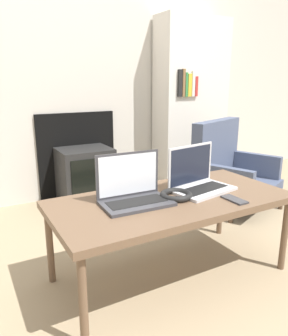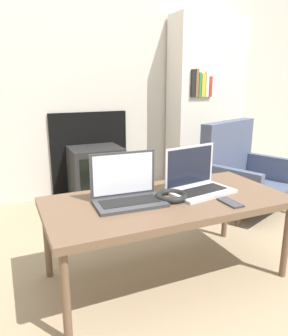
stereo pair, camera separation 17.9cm
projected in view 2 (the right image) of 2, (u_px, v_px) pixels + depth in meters
ground_plane at (194, 307)px, 1.56m from camera, size 14.00×14.00×0.00m
wall_back at (85, 53)px, 2.88m from camera, size 7.00×0.08×2.60m
table at (167, 205)px, 1.71m from camera, size 1.26×0.60×0.45m
laptop_left at (127, 191)px, 1.64m from camera, size 0.35×0.23×0.25m
laptop_right at (196, 181)px, 1.80m from camera, size 0.37×0.27×0.25m
headphones at (171, 196)px, 1.69m from camera, size 0.17×0.17×0.03m
phone at (230, 203)px, 1.63m from camera, size 0.06×0.14×0.01m
tv at (96, 174)px, 2.93m from camera, size 0.45×0.38×0.48m
armchair at (239, 170)px, 2.73m from camera, size 0.82×0.75×0.72m
bookshelf at (205, 104)px, 3.27m from camera, size 0.73×0.32×1.64m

